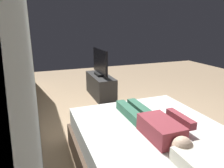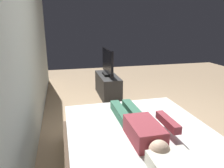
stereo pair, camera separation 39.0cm
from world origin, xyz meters
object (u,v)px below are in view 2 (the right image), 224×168
at_px(tv_stand, 108,86).
at_px(tv, 108,63).
at_px(bed, 143,157).
at_px(remote, 169,122).
at_px(person, 141,126).

distance_m(tv_stand, tv, 0.53).
bearing_deg(bed, tv_stand, -4.90).
height_order(remote, tv, tv).
height_order(bed, person, person).
distance_m(person, tv, 2.71).
xyz_separation_m(remote, tv, (2.54, 0.15, 0.24)).
distance_m(bed, tv, 2.78).
distance_m(remote, tv_stand, 2.56).
xyz_separation_m(bed, person, (0.03, 0.03, 0.36)).
relative_size(person, remote, 8.40).
relative_size(bed, remote, 13.24).
bearing_deg(bed, tv, -4.90).
bearing_deg(bed, person, 41.80).
distance_m(bed, tv_stand, 2.73).
height_order(person, tv, tv).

